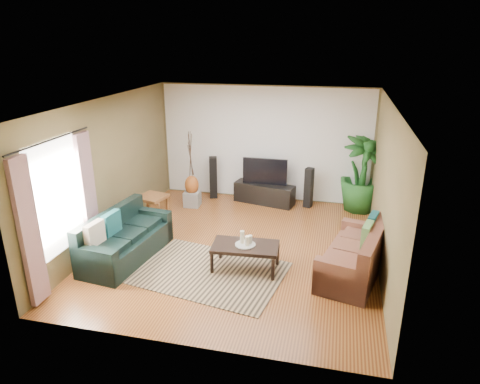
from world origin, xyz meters
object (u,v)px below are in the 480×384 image
(sofa_right, at_px, (354,251))
(speaker_right, at_px, (309,188))
(television, at_px, (265,171))
(pedestal, at_px, (192,199))
(coffee_table, at_px, (245,257))
(speaker_left, at_px, (213,177))
(sofa_left, at_px, (126,236))
(tv_stand, at_px, (264,193))
(vase, at_px, (192,185))
(side_table, at_px, (153,208))
(potted_plant, at_px, (362,173))

(sofa_right, height_order, speaker_right, speaker_right)
(television, distance_m, pedestal, 1.81)
(coffee_table, distance_m, speaker_left, 3.54)
(sofa_right, relative_size, coffee_table, 1.63)
(speaker_right, bearing_deg, sofa_left, -114.65)
(tv_stand, xyz_separation_m, television, (0.00, 0.02, 0.54))
(tv_stand, distance_m, speaker_left, 1.31)
(sofa_left, xyz_separation_m, speaker_right, (2.94, 3.19, 0.04))
(sofa_left, bearing_deg, tv_stand, -23.74)
(sofa_left, height_order, vase, sofa_left)
(sofa_left, relative_size, sofa_right, 1.05)
(sofa_right, xyz_separation_m, side_table, (-4.11, 1.27, -0.14))
(potted_plant, bearing_deg, tv_stand, -177.48)
(speaker_right, xyz_separation_m, vase, (-2.63, -0.56, 0.05))
(potted_plant, xyz_separation_m, side_table, (-4.30, -1.67, -0.57))
(tv_stand, bearing_deg, speaker_left, -171.48)
(tv_stand, xyz_separation_m, speaker_right, (1.03, -0.01, 0.23))
(sofa_right, bearing_deg, speaker_right, -147.23)
(sofa_left, bearing_deg, speaker_right, -35.54)
(television, height_order, side_table, television)
(pedestal, height_order, side_table, side_table)
(sofa_left, bearing_deg, television, -23.59)
(coffee_table, bearing_deg, speaker_left, 111.47)
(side_table, bearing_deg, sofa_left, -82.39)
(television, xyz_separation_m, side_table, (-2.12, -1.60, -0.49))
(sofa_right, height_order, speaker_left, speaker_left)
(potted_plant, xyz_separation_m, pedestal, (-3.77, -0.66, -0.68))
(potted_plant, relative_size, vase, 3.83)
(speaker_left, relative_size, vase, 2.26)
(pedestal, height_order, vase, vase)
(tv_stand, distance_m, television, 0.54)
(sofa_left, bearing_deg, speaker_left, -3.71)
(speaker_left, bearing_deg, coffee_table, -82.02)
(speaker_right, bearing_deg, potted_plant, 23.05)
(speaker_right, relative_size, potted_plant, 0.54)
(sofa_right, bearing_deg, pedestal, -108.40)
(tv_stand, bearing_deg, coffee_table, -73.09)
(speaker_left, bearing_deg, speaker_right, -19.70)
(sofa_right, height_order, coffee_table, sofa_right)
(sofa_left, height_order, speaker_left, speaker_left)
(sofa_left, bearing_deg, side_table, 14.71)
(sofa_right, relative_size, tv_stand, 1.27)
(speaker_left, distance_m, speaker_right, 2.31)
(tv_stand, relative_size, pedestal, 4.03)
(speaker_left, bearing_deg, side_table, -133.93)
(coffee_table, bearing_deg, tv_stand, 90.42)
(sofa_left, distance_m, speaker_right, 4.33)
(vase, height_order, side_table, vase)
(television, height_order, potted_plant, potted_plant)
(coffee_table, distance_m, vase, 3.14)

